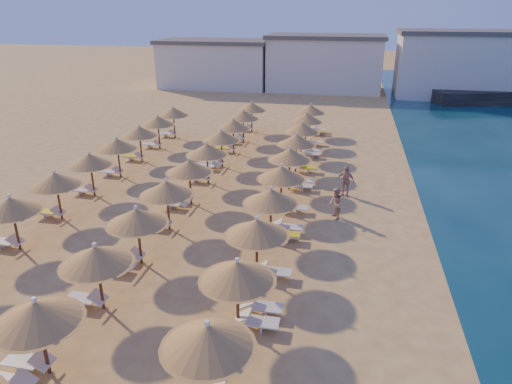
% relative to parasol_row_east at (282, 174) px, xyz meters
% --- Properties ---
extents(ground, '(220.00, 220.00, 0.00)m').
position_rel_parasol_row_east_xyz_m(ground, '(-2.03, -4.59, -2.27)').
color(ground, '#DBB160').
rests_on(ground, ground).
extents(hotel_blocks, '(47.81, 10.40, 8.10)m').
position_rel_parasol_row_east_xyz_m(hotel_blocks, '(1.35, 40.51, 1.43)').
color(hotel_blocks, silver).
rests_on(hotel_blocks, ground).
extents(parasol_row_east, '(2.78, 36.98, 2.83)m').
position_rel_parasol_row_east_xyz_m(parasol_row_east, '(0.00, 0.00, 0.00)').
color(parasol_row_east, brown).
rests_on(parasol_row_east, ground).
extents(parasol_row_west, '(2.78, 36.98, 2.83)m').
position_rel_parasol_row_east_xyz_m(parasol_row_west, '(-5.34, 0.00, 0.00)').
color(parasol_row_west, brown).
rests_on(parasol_row_west, ground).
extents(parasol_row_inland, '(2.78, 26.72, 2.83)m').
position_rel_parasol_row_east_xyz_m(parasol_row_inland, '(-11.58, 1.71, -0.00)').
color(parasol_row_inland, brown).
rests_on(parasol_row_inland, ground).
extents(loungers, '(14.58, 35.76, 0.66)m').
position_rel_parasol_row_east_xyz_m(loungers, '(-4.48, 0.25, -1.93)').
color(loungers, silver).
rests_on(loungers, ground).
extents(beachgoer_c, '(1.21, 0.79, 1.92)m').
position_rel_parasol_row_east_xyz_m(beachgoer_c, '(3.49, 3.11, -1.31)').
color(beachgoer_c, tan).
rests_on(beachgoer_c, ground).
extents(beachgoer_b, '(0.94, 1.04, 1.76)m').
position_rel_parasol_row_east_xyz_m(beachgoer_b, '(3.05, -0.35, -1.39)').
color(beachgoer_b, tan).
rests_on(beachgoer_b, ground).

